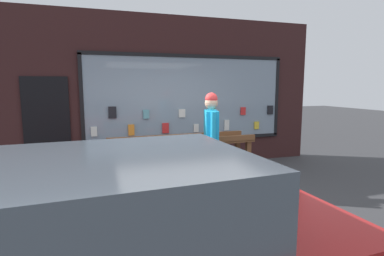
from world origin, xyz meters
name	(u,v)px	position (x,y,z in m)	size (l,w,h in m)	color
ground_plane	(198,202)	(0.00, 0.00, 0.00)	(40.00, 40.00, 0.00)	#38383A
shopfront_facade	(165,94)	(0.00, 2.39, 1.73)	(7.49, 0.29, 3.50)	#331919
display_table_main	(183,146)	(0.00, 0.90, 0.77)	(2.80, 0.71, 0.96)	brown
person_browsing	(211,133)	(0.40, 0.45, 1.07)	(0.33, 0.68, 1.79)	black
small_dog	(198,182)	(0.09, 0.24, 0.25)	(0.21, 0.54, 0.37)	white
parked_car	(89,252)	(-1.61, -2.41, 0.74)	(4.21, 2.09, 1.41)	#A51919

